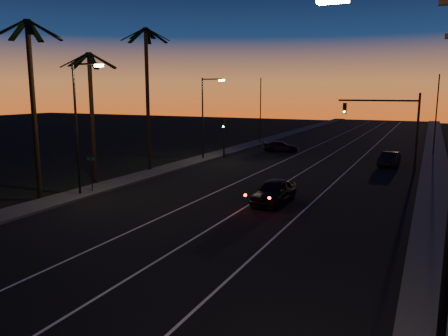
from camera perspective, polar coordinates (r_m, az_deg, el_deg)
The scene contains 20 objects.
road at distance 34.67m, azimuth 7.10°, elevation -1.92°, with size 20.00×170.00×0.01m, color black.
sidewalk_left at distance 39.53m, azimuth -8.49°, elevation -0.39°, with size 2.40×170.00×0.16m, color #323230.
sidewalk_right at distance 33.01m, azimuth 25.92°, elevation -3.33°, with size 2.40×170.00×0.16m, color #323230.
lane_stripe_left at distance 35.69m, azimuth 2.53°, elevation -1.49°, with size 0.12×160.00×0.01m, color silver.
lane_stripe_mid at distance 34.52m, azimuth 7.89°, elevation -1.97°, with size 0.12×160.00×0.01m, color silver.
lane_stripe_right at distance 33.66m, azimuth 13.58°, elevation -2.46°, with size 0.12×160.00×0.01m, color silver.
palm_near at distance 30.77m, azimuth -23.76°, elevation 9.09°, with size 4.25×4.16×11.53m.
palm_mid at distance 35.42m, azimuth -16.94°, elevation 8.17°, with size 4.25×4.16×10.03m.
palm_far at distance 39.48m, azimuth -10.00°, elevation 10.55°, with size 4.25×4.16×12.53m.
streetlight_left_near at distance 30.83m, azimuth -18.39°, elevation 6.16°, with size 2.55×0.26×9.00m.
streetlight_left_far at distance 45.56m, azimuth -2.47°, elevation 7.37°, with size 2.55×0.26×8.50m.
streetlight_right_near at distance 8.44m, azimuth 25.81°, elevation -3.00°, with size 2.55×0.26×9.00m.
street_sign at distance 32.04m, azimuth -16.93°, elevation -0.25°, with size 0.70×0.06×2.60m.
signal_mast at distance 42.45m, azimuth 20.84°, elevation 6.18°, with size 7.10×0.41×7.00m.
signal_post at distance 46.95m, azimuth -0.03°, elevation 4.80°, with size 0.28×0.37×4.20m.
far_pole_left at distance 61.24m, azimuth 4.78°, elevation 7.47°, with size 0.14×0.14×9.00m, color black.
far_pole_right at distance 54.32m, azimuth 25.97°, elevation 6.20°, with size 0.14×0.14×9.00m, color black.
lead_car at distance 28.14m, azimuth 6.54°, elevation -3.07°, with size 2.02×5.09×1.53m.
right_car at distance 44.86m, azimuth 20.77°, elevation 1.08°, with size 1.90×4.23×1.35m.
cross_car at distance 52.61m, azimuth 7.41°, elevation 2.79°, with size 4.59×3.06×1.24m.
Camera 1 is at (10.56, -2.26, 7.06)m, focal length 35.00 mm.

